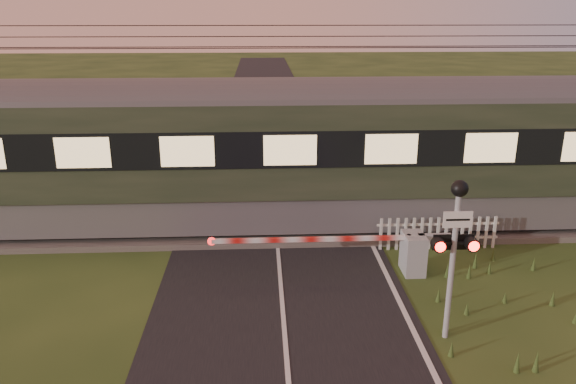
{
  "coord_description": "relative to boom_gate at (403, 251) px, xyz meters",
  "views": [
    {
      "loc": [
        -0.44,
        -9.94,
        6.56
      ],
      "look_at": [
        0.21,
        3.2,
        2.24
      ],
      "focal_mm": 35.0,
      "sensor_mm": 36.0,
      "label": 1
    }
  ],
  "objects": [
    {
      "name": "road",
      "position": [
        -3.16,
        -3.4,
        -0.58
      ],
      "size": [
        6.0,
        140.0,
        0.03
      ],
      "color": "black",
      "rests_on": "ground"
    },
    {
      "name": "overhead_wires",
      "position": [
        -3.18,
        3.33,
        5.13
      ],
      "size": [
        120.0,
        0.62,
        0.62
      ],
      "color": "black",
      "rests_on": "ground"
    },
    {
      "name": "crossing_signal",
      "position": [
        0.18,
        -3.05,
        1.77
      ],
      "size": [
        0.87,
        0.36,
        3.44
      ],
      "color": "gray",
      "rests_on": "ground"
    },
    {
      "name": "picket_fence",
      "position": [
        1.37,
        1.43,
        -0.11
      ],
      "size": [
        3.5,
        0.08,
        0.96
      ],
      "color": "silver",
      "rests_on": "ground"
    },
    {
      "name": "ground",
      "position": [
        -3.18,
        -3.17,
        -0.59
      ],
      "size": [
        160.0,
        160.0,
        0.0
      ],
      "primitive_type": "plane",
      "color": "#243B16",
      "rests_on": "ground"
    },
    {
      "name": "track_bed",
      "position": [
        -3.18,
        3.33,
        -0.53
      ],
      "size": [
        140.0,
        3.4,
        0.39
      ],
      "color": "#47423D",
      "rests_on": "ground"
    },
    {
      "name": "boom_gate",
      "position": [
        0.0,
        0.0,
        0.0
      ],
      "size": [
        6.24,
        0.81,
        1.08
      ],
      "color": "gray",
      "rests_on": "ground"
    }
  ]
}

